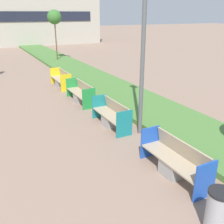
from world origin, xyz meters
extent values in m
cube|color=#4C7A38|center=(3.20, 12.00, 0.09)|extent=(2.80, 120.00, 0.18)
cube|color=#B2AD9E|center=(4.00, 41.55, 3.30)|extent=(18.24, 5.86, 6.60)
cube|color=#1E2333|center=(4.00, 38.57, 3.63)|extent=(15.32, 0.08, 1.20)
cube|color=#9E9B96|center=(0.90, 7.68, 0.21)|extent=(0.52, 0.60, 0.42)
cube|color=tan|center=(0.90, 7.68, 0.44)|extent=(0.58, 2.11, 0.05)
cube|color=tan|center=(1.17, 7.68, 0.70)|extent=(0.14, 2.02, 0.48)
cube|color=blue|center=(0.90, 6.61, 0.47)|extent=(0.62, 0.04, 0.94)
cube|color=blue|center=(0.90, 8.76, 0.47)|extent=(0.62, 0.04, 0.94)
cube|color=#9E9B96|center=(0.90, 11.28, 0.21)|extent=(0.52, 0.60, 0.42)
cube|color=tan|center=(0.90, 11.28, 0.44)|extent=(0.58, 2.00, 0.05)
cube|color=tan|center=(1.17, 11.28, 0.70)|extent=(0.14, 1.92, 0.48)
cube|color=#197A7F|center=(0.90, 10.26, 0.47)|extent=(0.62, 0.04, 0.94)
cube|color=#197A7F|center=(0.90, 12.30, 0.47)|extent=(0.62, 0.04, 0.94)
cube|color=#9E9B96|center=(0.90, 14.50, 0.21)|extent=(0.52, 0.60, 0.42)
cube|color=tan|center=(0.90, 14.50, 0.44)|extent=(0.58, 2.18, 0.05)
cube|color=tan|center=(1.17, 14.50, 0.70)|extent=(0.14, 2.09, 0.48)
cube|color=#238C3D|center=(0.90, 13.39, 0.47)|extent=(0.62, 0.04, 0.94)
cube|color=#238C3D|center=(0.90, 15.61, 0.47)|extent=(0.62, 0.04, 0.94)
cube|color=#9E9B96|center=(0.90, 17.63, 0.21)|extent=(0.52, 0.60, 0.42)
cube|color=tan|center=(0.90, 17.63, 0.44)|extent=(0.58, 2.01, 0.05)
cube|color=tan|center=(1.17, 17.63, 0.70)|extent=(0.14, 1.93, 0.48)
cube|color=yellow|center=(0.90, 16.60, 0.47)|extent=(0.62, 0.04, 0.94)
cube|color=yellow|center=(0.90, 18.65, 0.47)|extent=(0.62, 0.04, 0.94)
cylinder|color=#9EA0A5|center=(0.41, 5.80, 0.43)|extent=(0.47, 0.47, 0.87)
cylinder|color=black|center=(0.41, 5.80, 0.89)|extent=(0.49, 0.49, 0.05)
cylinder|color=#56595B|center=(1.55, 10.28, 3.68)|extent=(0.14, 0.14, 7.36)
cylinder|color=brown|center=(3.15, 26.08, 1.69)|extent=(0.10, 0.10, 3.38)
sphere|color=#38702D|center=(3.15, 26.08, 3.71)|extent=(1.18, 1.18, 1.18)
camera|label=1|loc=(-3.23, 3.18, 4.00)|focal=42.00mm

